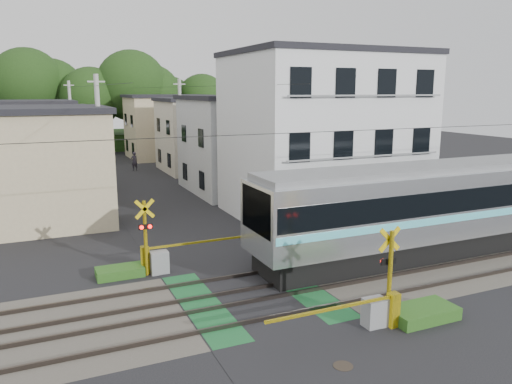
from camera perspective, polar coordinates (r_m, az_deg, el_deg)
name	(u,v)px	position (r m, az deg, el deg)	size (l,w,h in m)	color
ground	(253,296)	(18.02, -0.31, -11.83)	(120.00, 120.00, 0.00)	black
track_bed	(253,295)	(18.00, -0.31, -11.72)	(120.00, 120.00, 0.14)	#47423A
crossing_signal_near	(378,305)	(16.08, 13.82, -12.40)	(4.74, 0.65, 3.09)	yellow
crossing_signal_far	(157,256)	(20.28, -11.29, -7.18)	(4.74, 0.65, 3.09)	yellow
apartment_block	(323,135)	(29.02, 7.61, 6.52)	(10.20, 8.36, 9.30)	silver
houses_row	(128,139)	(41.83, -14.45, 5.84)	(22.07, 31.35, 6.80)	#C2B189
tree_hill	(84,102)	(63.64, -19.05, 9.71)	(40.00, 13.87, 11.92)	#1D3A13
catenary	(395,181)	(20.05, 15.56, 1.21)	(60.00, 5.04, 7.00)	#2D2D33
utility_poles	(116,132)	(38.69, -15.69, 6.58)	(7.90, 42.00, 8.00)	#A5A5A0
pedestrian	(134,161)	(46.47, -13.74, 3.43)	(0.62, 0.41, 1.70)	#36303C
manhole_cover	(343,366)	(14.12, 9.92, -19.01)	(0.53, 0.53, 0.02)	#2D261E
weed_patches	(298,285)	(18.59, 4.86, -10.49)	(10.25, 8.80, 0.40)	#2D5E1E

